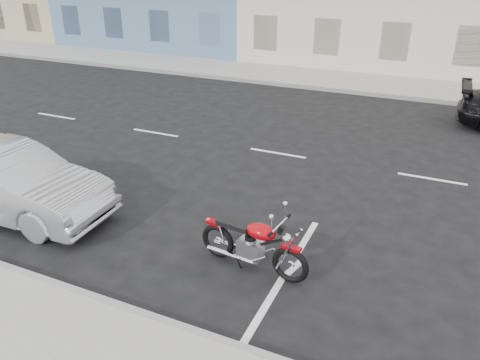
# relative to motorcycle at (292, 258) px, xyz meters

# --- Properties ---
(ground) EXTENTS (120.00, 120.00, 0.00)m
(ground) POSITION_rel_motorcycle_xyz_m (-0.16, 5.22, -0.47)
(ground) COLOR black
(ground) RESTS_ON ground
(sidewalk_far) EXTENTS (80.00, 3.40, 0.15)m
(sidewalk_far) POSITION_rel_motorcycle_xyz_m (-5.16, 13.92, -0.40)
(sidewalk_far) COLOR gray
(sidewalk_far) RESTS_ON ground
(curb_far) EXTENTS (80.00, 0.12, 0.16)m
(curb_far) POSITION_rel_motorcycle_xyz_m (-5.16, 12.22, -0.39)
(curb_far) COLOR gray
(curb_far) RESTS_ON ground
(motorcycle) EXTENTS (2.07, 0.68, 1.04)m
(motorcycle) POSITION_rel_motorcycle_xyz_m (0.00, 0.00, 0.00)
(motorcycle) COLOR black
(motorcycle) RESTS_ON ground
(sedan_silver) EXTENTS (4.43, 1.67, 1.44)m
(sedan_silver) POSITION_rel_motorcycle_xyz_m (-6.03, -0.20, 0.25)
(sedan_silver) COLOR #A2A4A9
(sedan_silver) RESTS_ON ground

